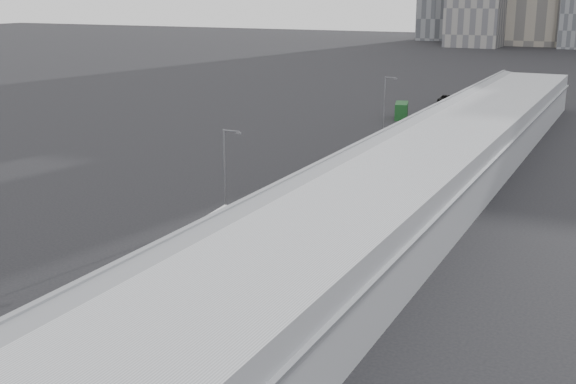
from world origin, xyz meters
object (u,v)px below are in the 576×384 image
Objects in this scene: bus_2 at (203,251)px; suv at (445,99)px; shipping_container at (401,111)px; street_lamp_far at (386,101)px; bus_8 at (461,107)px; street_lamp_near at (226,166)px; bus_4 at (340,176)px; bus_6 at (416,134)px; bus_5 at (375,154)px; bus_3 at (287,205)px; bus_7 at (437,118)px; bus_1 at (105,310)px.

suv is (-6.32, 100.94, -0.88)m from bus_2.
street_lamp_far is at bearing -98.39° from shipping_container.
bus_2 is at bearing -85.50° from bus_8.
bus_4 is at bearing 66.00° from street_lamp_near.
bus_6 is at bearing 87.43° from bus_4.
bus_2 is 28.34m from bus_4.
suv is at bearing 103.83° from bus_6.
bus_5 is 28.08m from street_lamp_near.
bus_3 is 0.92× the size of bus_7.
bus_6 is 10.16m from street_lamp_far.
street_lamp_near reaches higher than bus_8.
bus_8 reaches higher than bus_6.
bus_5 is (-0.03, 41.03, 0.05)m from bus_2.
bus_6 is at bearing -87.34° from bus_7.
bus_4 is 12.69m from bus_5.
bus_3 is 7.22m from street_lamp_near.
bus_7 is 1.51× the size of street_lamp_far.
bus_3 is 70.63m from bus_8.
bus_5 is at bearing 95.87° from bus_3.
bus_5 reaches higher than bus_3.
bus_1 reaches higher than bus_7.
bus_8 is (0.21, 57.61, -0.05)m from bus_4.
suv is at bearing 97.12° from bus_5.
shipping_container is at bearing 118.46° from bus_6.
bus_7 is at bearing 91.25° from bus_5.
street_lamp_far is (-7.20, -21.88, 3.63)m from bus_8.
bus_1 is 76.99m from street_lamp_far.
street_lamp_near is (-6.50, 26.35, 3.43)m from bus_1.
bus_3 is 42.57m from bus_6.
street_lamp_far is 14.68m from shipping_container.
bus_4 reaches higher than shipping_container.
bus_8 is 16.50m from suv.
bus_7 is 10.42m from shipping_container.
suv is (-6.70, 113.46, -0.94)m from bus_1.
suv is at bearing 90.13° from street_lamp_near.
bus_3 is 1.03× the size of bus_6.
bus_8 is at bearing 25.82° from shipping_container.
bus_2 is (-0.37, 12.52, -0.06)m from bus_1.
bus_7 is (-0.58, 13.94, 0.20)m from bus_6.
bus_6 is at bearing 95.22° from bus_3.
bus_4 is 0.98× the size of bus_7.
bus_3 is (-0.06, 15.33, -0.13)m from bus_2.
bus_8 is (0.17, 98.47, -0.13)m from bus_1.
bus_7 is at bearing -52.69° from shipping_container.
street_lamp_far is at bearing 107.18° from bus_5.
bus_7 is 14.13m from bus_8.
bus_1 is 84.35m from bus_7.
bus_5 is (-0.40, 53.55, -0.02)m from bus_1.
bus_8 is 2.36× the size of shipping_container.
bus_8 is at bearing 84.72° from street_lamp_near.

